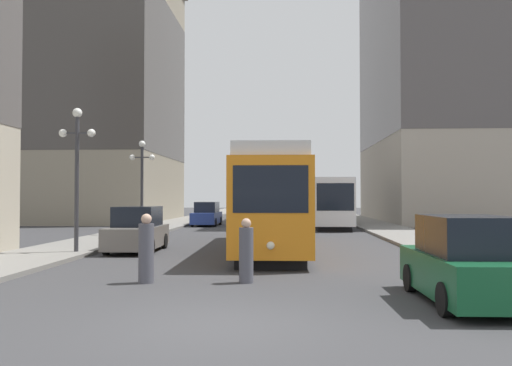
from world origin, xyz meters
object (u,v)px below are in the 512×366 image
pedestrian_crossing_far (246,253)px  lamp_post_left_near (77,157)px  transit_bus (329,200)px  pedestrian_crossing_near (146,251)px  parked_car_left_mid (207,215)px  parked_car_right_far (467,263)px  lamp_post_left_far (142,172)px  streetcar (272,200)px  parked_car_left_near (137,231)px

pedestrian_crossing_far → lamp_post_left_near: bearing=124.0°
transit_bus → pedestrian_crossing_near: bearing=-103.7°
pedestrian_crossing_far → lamp_post_left_near: 9.67m
parked_car_left_mid → lamp_post_left_near: (-1.90, -21.15, 2.88)m
transit_bus → pedestrian_crossing_far: transit_bus is taller
parked_car_right_far → lamp_post_left_near: size_ratio=0.78×
transit_bus → pedestrian_crossing_near: size_ratio=6.89×
pedestrian_crossing_near → lamp_post_left_near: 8.14m
transit_bus → lamp_post_left_far: bearing=-136.1°
streetcar → parked_car_right_far: bearing=-69.8°
streetcar → pedestrian_crossing_near: (-3.04, -8.89, -1.27)m
parked_car_left_mid → lamp_post_left_far: lamp_post_left_far is taller
streetcar → parked_car_left_mid: streetcar is taller
parked_car_left_mid → lamp_post_left_near: bearing=-94.6°
pedestrian_crossing_near → pedestrian_crossing_far: 2.58m
parked_car_left_mid → pedestrian_crossing_far: parked_car_left_mid is taller
parked_car_left_near → lamp_post_left_near: size_ratio=0.79×
parked_car_right_far → streetcar: bearing=-69.7°
transit_bus → parked_car_right_far: size_ratio=2.88×
pedestrian_crossing_near → lamp_post_left_far: 16.42m
pedestrian_crossing_near → lamp_post_left_near: size_ratio=0.33×
parked_car_left_mid → pedestrian_crossing_near: (2.41, -27.42, -0.02)m
transit_bus → parked_car_left_mid: transit_bus is taller
pedestrian_crossing_near → lamp_post_left_near: (-4.31, 6.27, 2.90)m
parked_car_right_far → lamp_post_left_far: size_ratio=0.82×
transit_bus → parked_car_right_far: transit_bus is taller
streetcar → parked_car_left_mid: size_ratio=2.93×
pedestrian_crossing_far → transit_bus: bearing=66.2°
transit_bus → parked_car_left_near: (-9.23, -18.06, -1.10)m
parked_car_left_mid → streetcar: bearing=-73.1°
transit_bus → pedestrian_crossing_near: 26.83m
pedestrian_crossing_far → lamp_post_left_near: lamp_post_left_near is taller
parked_car_right_far → pedestrian_crossing_near: 7.70m
streetcar → transit_bus: 17.45m
transit_bus → parked_car_right_far: bearing=-87.8°
parked_car_right_far → lamp_post_left_near: (-11.67, 8.55, 2.89)m
lamp_post_left_near → lamp_post_left_far: 9.34m
parked_car_right_far → parked_car_left_mid: bearing=-72.6°
transit_bus → parked_car_right_far: (0.54, -28.20, -1.10)m
transit_bus → pedestrian_crossing_far: bearing=-98.3°
lamp_post_left_near → parked_car_left_near: bearing=40.0°
parked_car_left_near → parked_car_left_mid: bearing=88.4°
transit_bus → lamp_post_left_near: 22.66m
pedestrian_crossing_far → lamp_post_left_far: (-6.88, 15.45, 2.80)m
parked_car_right_far → pedestrian_crossing_far: 5.37m
pedestrian_crossing_near → lamp_post_left_far: bearing=106.3°
lamp_post_left_far → pedestrian_crossing_far: bearing=-66.0°
parked_car_left_mid → lamp_post_left_far: (-1.90, -11.81, 2.73)m
parked_car_left_mid → pedestrian_crossing_near: 27.53m
streetcar → transit_bus: (3.77, 17.04, -0.15)m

